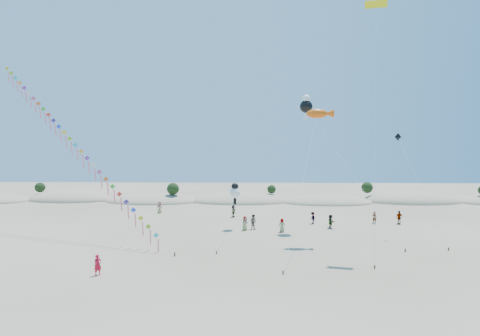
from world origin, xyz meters
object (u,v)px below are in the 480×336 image
Objects in this scene: parafoil_kite at (376,10)px; flyer_foreground at (98,265)px; kite_train at (71,141)px; fish_kite at (320,114)px.

parafoil_kite reaches higher than flyer_foreground.
parafoil_kite is at bearing -21.30° from flyer_foreground.
flyer_foreground is at bearing -59.58° from kite_train.
fish_kite is 8.50× the size of flyer_foreground.
parafoil_kite reaches higher than fish_kite.
parafoil_kite is 35.53m from flyer_foreground.
kite_train reaches higher than flyer_foreground.
kite_train is 19.96m from flyer_foreground.
parafoil_kite is 14.70× the size of flyer_foreground.
parafoil_kite is at bearing -8.72° from kite_train.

